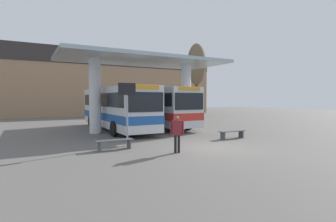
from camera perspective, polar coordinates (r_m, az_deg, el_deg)
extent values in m
plane|color=#605B56|center=(13.04, 9.61, -7.83)|extent=(100.00, 100.00, 0.00)
cube|color=#9E7A5B|center=(38.12, -16.73, 5.99)|extent=(40.00, 0.50, 9.37)
cube|color=#332D2D|center=(38.51, -16.80, 11.29)|extent=(40.00, 0.58, 2.25)
cylinder|color=silver|center=(18.68, -15.60, 3.20)|extent=(0.80, 0.80, 5.16)
cylinder|color=silver|center=(21.62, 3.96, 3.19)|extent=(0.80, 0.80, 5.16)
cube|color=#9EB2BC|center=(20.07, -5.13, 10.97)|extent=(12.42, 5.73, 0.24)
cube|color=silver|center=(20.40, -11.28, 0.86)|extent=(2.44, 11.19, 2.87)
cube|color=black|center=(20.39, -11.30, 2.39)|extent=(2.48, 10.74, 0.92)
cube|color=#1E519E|center=(20.42, -11.27, -0.95)|extent=(2.48, 11.23, 0.52)
cube|color=black|center=(15.12, -4.87, 1.95)|extent=(2.24, 0.06, 1.15)
cube|color=orange|center=(15.13, -4.88, 5.23)|extent=(1.71, 0.05, 0.22)
cylinder|color=black|center=(16.82, -11.65, -3.81)|extent=(0.28, 0.98, 0.98)
cylinder|color=black|center=(17.68, -4.07, -3.45)|extent=(0.28, 0.98, 0.98)
cylinder|color=black|center=(23.12, -16.44, -2.13)|extent=(0.28, 0.98, 0.98)
cylinder|color=black|center=(23.76, -10.68, -1.95)|extent=(0.28, 0.98, 0.98)
cube|color=silver|center=(22.35, -2.76, 1.12)|extent=(2.49, 10.56, 2.85)
cube|color=black|center=(22.34, -2.76, 2.51)|extent=(2.53, 10.14, 0.91)
cube|color=red|center=(22.38, -2.76, -0.52)|extent=(2.53, 10.60, 0.51)
cube|color=black|center=(17.71, 4.69, 2.12)|extent=(2.23, 0.07, 1.14)
cube|color=orange|center=(17.73, 4.70, 4.89)|extent=(1.70, 0.06, 0.22)
cylinder|color=black|center=(18.96, -1.78, -2.87)|extent=(0.29, 1.10, 1.09)
cylinder|color=black|center=(20.16, 4.40, -2.55)|extent=(0.29, 1.10, 1.09)
cylinder|color=black|center=(24.61, -8.23, -1.64)|extent=(0.29, 1.10, 1.09)
cylinder|color=black|center=(25.55, -3.12, -1.46)|extent=(0.29, 1.10, 1.09)
cube|color=#4C5156|center=(16.14, 13.80, -4.28)|extent=(1.80, 0.44, 0.04)
cube|color=#4C5156|center=(15.70, 11.85, -5.30)|extent=(0.07, 0.37, 0.42)
cube|color=#4C5156|center=(16.66, 15.61, -4.88)|extent=(0.07, 0.37, 0.42)
cube|color=#4C5156|center=(12.49, -11.55, -6.25)|extent=(1.76, 0.44, 0.04)
cube|color=#4C5156|center=(12.34, -14.69, -7.47)|extent=(0.07, 0.37, 0.42)
cube|color=#4C5156|center=(12.75, -8.49, -7.09)|extent=(0.07, 0.37, 0.42)
cylinder|color=gray|center=(13.25, -8.87, -2.07)|extent=(0.09, 0.09, 2.56)
cube|color=black|center=(13.22, -8.92, 4.76)|extent=(0.90, 0.06, 0.60)
cylinder|color=black|center=(11.55, 1.62, -7.18)|extent=(0.16, 0.16, 0.78)
cylinder|color=black|center=(11.55, 2.37, -7.17)|extent=(0.16, 0.16, 0.78)
cube|color=maroon|center=(11.45, 2.00, -3.64)|extent=(0.48, 0.41, 0.65)
sphere|color=#89664C|center=(11.41, 2.00, -1.57)|extent=(0.18, 0.18, 0.18)
cylinder|color=maroon|center=(11.45, 0.73, -3.61)|extent=(0.12, 0.12, 0.55)
cylinder|color=maroon|center=(11.45, 3.27, -3.61)|extent=(0.12, 0.12, 0.55)
cylinder|color=#473A2B|center=(30.88, 6.20, 2.94)|extent=(0.35, 0.35, 5.09)
ellipsoid|color=brown|center=(31.14, 6.23, 10.08)|extent=(2.19, 2.19, 4.83)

